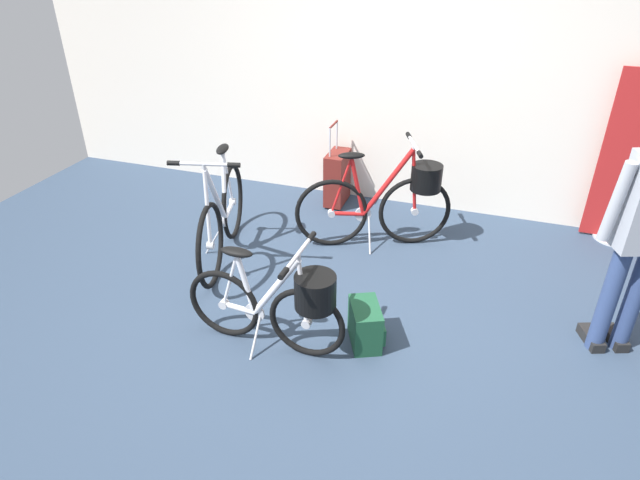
% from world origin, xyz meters
% --- Properties ---
extents(ground_plane, '(7.58, 7.58, 0.00)m').
position_xyz_m(ground_plane, '(0.00, 0.00, 0.00)').
color(ground_plane, '#2D3D51').
extents(back_wall, '(7.58, 0.10, 2.83)m').
position_xyz_m(back_wall, '(0.00, 2.16, 1.41)').
color(back_wall, silver).
rests_on(back_wall, ground_plane).
extents(floor_banner_stand, '(0.60, 0.36, 1.50)m').
position_xyz_m(floor_banner_stand, '(2.07, 1.98, 0.67)').
color(floor_banner_stand, '#B7B7BC').
rests_on(floor_banner_stand, ground_plane).
extents(folding_bike_foreground, '(1.11, 0.53, 0.79)m').
position_xyz_m(folding_bike_foreground, '(-0.20, -0.35, 0.38)').
color(folding_bike_foreground, black).
rests_on(folding_bike_foreground, ground_plane).
extents(display_bike_left, '(0.53, 1.40, 1.00)m').
position_xyz_m(display_bike_left, '(-1.11, 0.57, 0.37)').
color(display_bike_left, black).
rests_on(display_bike_left, ground_plane).
extents(display_bike_right, '(1.27, 0.64, 0.94)m').
position_xyz_m(display_bike_right, '(0.13, 1.23, 0.43)').
color(display_bike_right, black).
rests_on(display_bike_right, ground_plane).
extents(rolling_suitcase, '(0.18, 0.36, 0.83)m').
position_xyz_m(rolling_suitcase, '(-0.52, 1.87, 0.28)').
color(rolling_suitcase, maroon).
rests_on(rolling_suitcase, ground_plane).
extents(backpack_on_floor, '(0.31, 0.36, 0.29)m').
position_xyz_m(backpack_on_floor, '(0.29, -0.11, 0.14)').
color(backpack_on_floor, '#19472D').
rests_on(backpack_on_floor, ground_plane).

